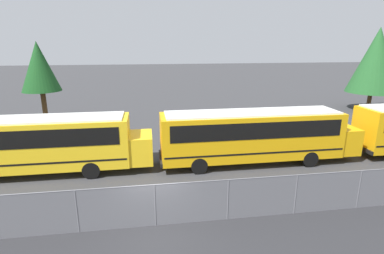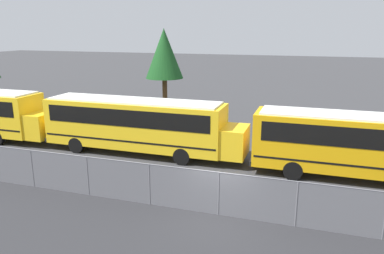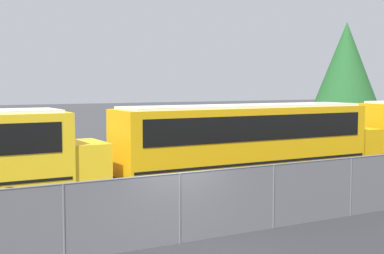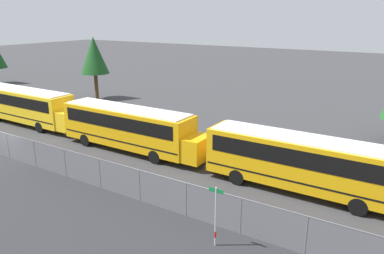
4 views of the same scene
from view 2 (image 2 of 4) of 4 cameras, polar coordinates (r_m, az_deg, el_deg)
ground_plane at (r=15.87m, az=4.03°, el=-13.17°), size 200.00×200.00×0.00m
fence at (r=15.44m, az=4.09°, el=-10.02°), size 116.41×0.07×1.88m
school_bus_3 at (r=22.79m, az=-8.23°, el=0.73°), size 12.56×2.45×3.34m
school_bus_4 at (r=20.50m, az=26.00°, el=-2.21°), size 12.56×2.45×3.34m
tree_3 at (r=34.04m, az=-4.26°, el=11.04°), size 3.38×3.38×7.52m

